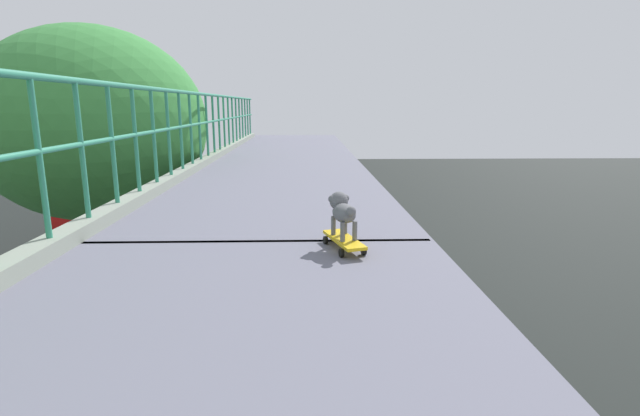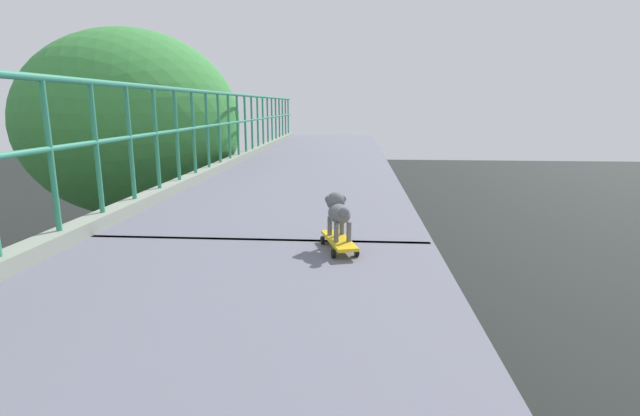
{
  "view_description": "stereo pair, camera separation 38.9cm",
  "coord_description": "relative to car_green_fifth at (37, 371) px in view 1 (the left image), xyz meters",
  "views": [
    {
      "loc": [
        1.64,
        -2.11,
        6.97
      ],
      "look_at": [
        1.75,
        1.69,
        6.14
      ],
      "focal_mm": 26.56,
      "sensor_mm": 36.0,
      "label": 1
    },
    {
      "loc": [
        2.03,
        -2.1,
        6.97
      ],
      "look_at": [
        1.75,
        1.69,
        6.14
      ],
      "focal_mm": 26.56,
      "sensor_mm": 36.0,
      "label": 2
    }
  ],
  "objects": [
    {
      "name": "toy_skateboard",
      "position": [
        6.84,
        -7.11,
        5.31
      ],
      "size": [
        0.31,
        0.56,
        0.09
      ],
      "color": "gold",
      "rests_on": "overpass_deck"
    },
    {
      "name": "roadside_tree_mid",
      "position": [
        2.36,
        -0.95,
        5.87
      ],
      "size": [
        4.39,
        4.39,
        8.47
      ],
      "color": "brown",
      "rests_on": "ground"
    },
    {
      "name": "city_bus",
      "position": [
        -3.8,
        16.1,
        1.34
      ],
      "size": [
        2.69,
        11.66,
        3.55
      ],
      "color": "#B41310",
      "rests_on": "ground"
    },
    {
      "name": "car_green_fifth",
      "position": [
        0.0,
        0.0,
        0.0
      ],
      "size": [
        1.91,
        4.5,
        1.36
      ],
      "color": "#246F39",
      "rests_on": "ground"
    },
    {
      "name": "small_dog",
      "position": [
        6.83,
        -7.06,
        5.54
      ],
      "size": [
        0.23,
        0.38,
        0.33
      ],
      "color": "#5D5E63",
      "rests_on": "toy_skateboard"
    },
    {
      "name": "overpass_deck",
      "position": [
        6.1,
        -8.43,
        5.03
      ],
      "size": [
        2.97,
        30.49,
        0.43
      ],
      "color": "slate",
      "rests_on": "bridge_pier"
    }
  ]
}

